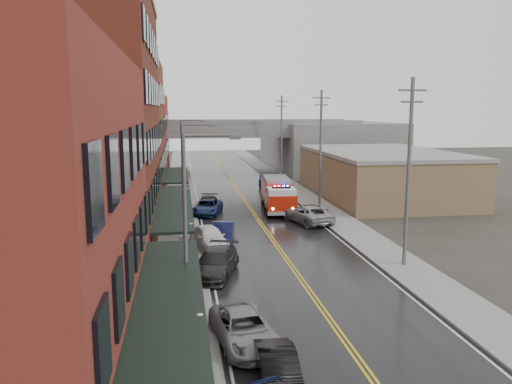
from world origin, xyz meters
TOP-DOWN VIEW (x-y plane):
  - road at (0.00, 30.00)m, footprint 11.00×160.00m
  - sidewalk_left at (-7.30, 30.00)m, footprint 3.00×160.00m
  - sidewalk_right at (7.30, 30.00)m, footprint 3.00×160.00m
  - curb_left at (-5.65, 30.00)m, footprint 0.30×160.00m
  - curb_right at (5.65, 30.00)m, footprint 0.30×160.00m
  - brick_building_b at (-13.30, 23.00)m, footprint 9.00×20.00m
  - brick_building_c at (-13.30, 40.50)m, footprint 9.00×15.00m
  - brick_building_far at (-13.30, 58.00)m, footprint 9.00×20.00m
  - tan_building at (16.00, 40.00)m, footprint 14.00×22.00m
  - right_far_block at (18.00, 70.00)m, footprint 18.00×30.00m
  - awning_0 at (-7.49, 4.00)m, footprint 2.60×16.00m
  - awning_1 at (-7.49, 23.00)m, footprint 2.60×18.00m
  - awning_2 at (-7.49, 40.50)m, footprint 2.60×13.00m
  - globe_lamp_0 at (-6.40, 2.00)m, footprint 0.44×0.44m
  - globe_lamp_1 at (-6.40, 16.00)m, footprint 0.44×0.44m
  - globe_lamp_2 at (-6.40, 30.00)m, footprint 0.44×0.44m
  - street_lamp_0 at (-6.55, 8.00)m, footprint 2.64×0.22m
  - street_lamp_1 at (-6.55, 24.00)m, footprint 2.64×0.22m
  - street_lamp_2 at (-6.55, 40.00)m, footprint 2.64×0.22m
  - utility_pole_0 at (7.20, 15.00)m, footprint 1.80×0.24m
  - utility_pole_1 at (7.20, 35.00)m, footprint 1.80×0.24m
  - utility_pole_2 at (7.20, 55.00)m, footprint 1.80×0.24m
  - overpass at (0.00, 62.00)m, footprint 40.00×10.00m
  - fire_truck at (2.63, 34.10)m, footprint 4.06×8.85m
  - parked_car_left_1 at (-3.60, 2.24)m, footprint 1.58×4.10m
  - parked_car_left_2 at (-4.40, 5.80)m, footprint 2.98×5.28m
  - parked_car_left_3 at (-5.00, 15.05)m, footprint 3.78×5.87m
  - parked_car_left_4 at (-5.00, 21.20)m, footprint 3.09×5.22m
  - parked_car_left_5 at (-3.88, 22.80)m, footprint 2.24×4.66m
  - parked_car_left_6 at (-4.50, 33.20)m, footprint 3.54×5.59m
  - parked_car_left_7 at (-4.37, 34.80)m, footprint 2.74×5.22m
  - parked_car_right_0 at (4.21, 28.20)m, footprint 4.09×6.23m
  - parked_car_right_1 at (4.84, 29.80)m, footprint 2.48×4.89m
  - parked_car_right_2 at (4.33, 45.33)m, footprint 1.85×4.25m
  - parked_car_right_3 at (4.38, 50.82)m, footprint 2.73×4.62m

SIDE VIEW (x-z plane):
  - road at x=0.00m, z-range 0.00..0.02m
  - sidewalk_left at x=-7.30m, z-range 0.00..0.15m
  - sidewalk_right at x=7.30m, z-range 0.00..0.15m
  - curb_left at x=-5.65m, z-range 0.00..0.15m
  - curb_right at x=5.65m, z-range 0.00..0.15m
  - parked_car_left_1 at x=-3.60m, z-range 0.00..1.33m
  - parked_car_right_1 at x=4.84m, z-range 0.00..1.36m
  - parked_car_left_2 at x=-4.40m, z-range 0.00..1.39m
  - parked_car_right_2 at x=4.33m, z-range 0.00..1.43m
  - parked_car_left_6 at x=-4.50m, z-range 0.00..1.44m
  - parked_car_right_3 at x=4.38m, z-range 0.00..1.44m
  - parked_car_left_7 at x=-4.37m, z-range 0.00..1.44m
  - parked_car_left_5 at x=-3.88m, z-range 0.00..1.48m
  - parked_car_left_3 at x=-5.00m, z-range 0.00..1.58m
  - parked_car_right_0 at x=4.21m, z-range 0.00..1.59m
  - parked_car_left_4 at x=-5.00m, z-range 0.00..1.67m
  - fire_truck at x=2.63m, z-range 0.13..3.29m
  - globe_lamp_0 at x=-6.40m, z-range 0.75..3.87m
  - globe_lamp_1 at x=-6.40m, z-range 0.75..3.87m
  - globe_lamp_2 at x=-6.40m, z-range 0.75..3.87m
  - tan_building at x=16.00m, z-range 0.00..5.00m
  - awning_2 at x=-7.49m, z-range 1.44..4.53m
  - awning_0 at x=-7.49m, z-range 1.44..4.53m
  - awning_1 at x=-7.49m, z-range 1.44..4.53m
  - right_far_block at x=18.00m, z-range 0.00..8.00m
  - street_lamp_0 at x=-6.55m, z-range 0.69..9.69m
  - street_lamp_1 at x=-6.55m, z-range 0.69..9.69m
  - street_lamp_2 at x=-6.55m, z-range 0.69..9.69m
  - overpass at x=0.00m, z-range 2.24..9.74m
  - brick_building_far at x=-13.30m, z-range 0.00..12.00m
  - utility_pole_0 at x=7.20m, z-range 0.31..12.31m
  - utility_pole_1 at x=7.20m, z-range 0.31..12.31m
  - utility_pole_2 at x=7.20m, z-range 0.31..12.31m
  - brick_building_c at x=-13.30m, z-range 0.00..15.00m
  - brick_building_b at x=-13.30m, z-range 0.00..18.00m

